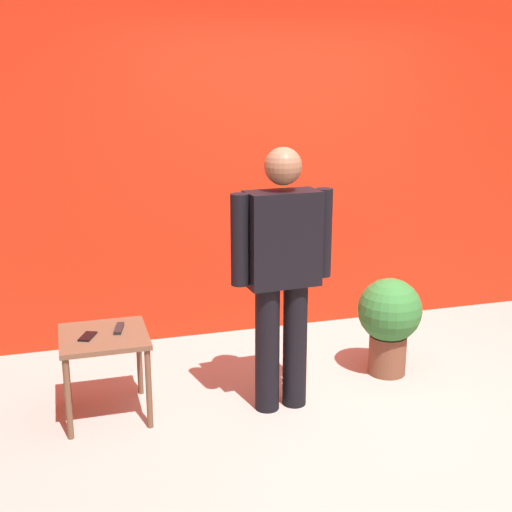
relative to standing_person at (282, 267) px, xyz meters
The scene contains 7 objects.
ground_plane 1.05m from the standing_person, 34.49° to the right, with size 12.00×12.00×0.00m, color #9E9991.
back_wall_red 1.59m from the standing_person, 73.15° to the left, with size 6.36×0.12×3.13m, color red.
standing_person is the anchor object (origin of this frame).
side_table 1.17m from the standing_person, 169.67° to the left, with size 0.52×0.52×0.53m.
cell_phone 1.22m from the standing_person, behind, with size 0.07×0.14×0.01m, color black.
tv_remote 1.06m from the standing_person, 166.16° to the left, with size 0.04×0.17×0.02m, color black.
potted_plant 1.04m from the standing_person, 16.06° to the left, with size 0.44×0.44×0.69m.
Camera 1 is at (-1.66, -3.36, 2.02)m, focal length 46.94 mm.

